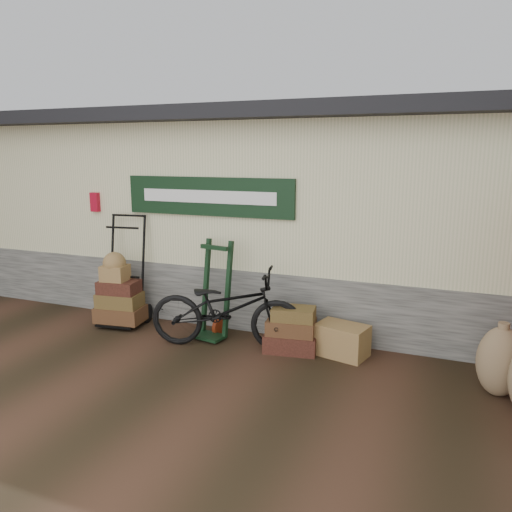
{
  "coord_description": "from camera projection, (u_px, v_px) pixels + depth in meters",
  "views": [
    {
      "loc": [
        3.0,
        -5.4,
        2.56
      ],
      "look_at": [
        0.47,
        0.9,
        1.15
      ],
      "focal_mm": 35.0,
      "sensor_mm": 36.0,
      "label": 1
    }
  ],
  "objects": [
    {
      "name": "ground",
      "position": [
        197.0,
        353.0,
        6.52
      ],
      "size": [
        80.0,
        80.0,
        0.0
      ],
      "primitive_type": "plane",
      "color": "black",
      "rests_on": "ground"
    },
    {
      "name": "station_building",
      "position": [
        270.0,
        208.0,
        8.68
      ],
      "size": [
        14.4,
        4.1,
        3.2
      ],
      "color": "#4C4C47",
      "rests_on": "ground"
    },
    {
      "name": "porter_trolley",
      "position": [
        125.0,
        269.0,
        7.54
      ],
      "size": [
        0.92,
        0.74,
        1.68
      ],
      "primitive_type": null,
      "rotation": [
        0.0,
        0.0,
        0.13
      ],
      "color": "black",
      "rests_on": "ground"
    },
    {
      "name": "green_barrow",
      "position": [
        215.0,
        290.0,
        6.95
      ],
      "size": [
        0.56,
        0.5,
        1.37
      ],
      "primitive_type": null,
      "rotation": [
        0.0,
        0.0,
        -0.18
      ],
      "color": "black",
      "rests_on": "ground"
    },
    {
      "name": "suitcase_stack",
      "position": [
        291.0,
        329.0,
        6.52
      ],
      "size": [
        0.74,
        0.52,
        0.61
      ],
      "primitive_type": null,
      "rotation": [
        0.0,
        0.0,
        0.14
      ],
      "color": "#331810",
      "rests_on": "ground"
    },
    {
      "name": "wicker_hamper",
      "position": [
        342.0,
        340.0,
        6.39
      ],
      "size": [
        0.71,
        0.55,
        0.41
      ],
      "primitive_type": "cube",
      "rotation": [
        0.0,
        0.0,
        -0.24
      ],
      "color": "brown",
      "rests_on": "ground"
    },
    {
      "name": "bicycle",
      "position": [
        226.0,
        304.0,
        6.58
      ],
      "size": [
        1.13,
        2.17,
        1.2
      ],
      "primitive_type": "imported",
      "rotation": [
        0.0,
        0.0,
        1.78
      ],
      "color": "black",
      "rests_on": "ground"
    },
    {
      "name": "burlap_sack_left",
      "position": [
        500.0,
        362.0,
        5.3
      ],
      "size": [
        0.51,
        0.44,
        0.77
      ],
      "primitive_type": "ellipsoid",
      "rotation": [
        0.0,
        0.0,
        -0.07
      ],
      "color": "olive",
      "rests_on": "ground"
    }
  ]
}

